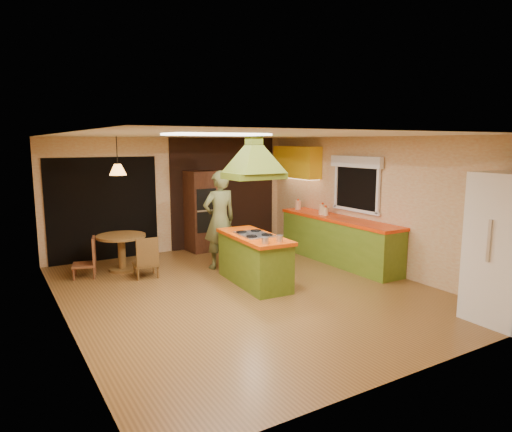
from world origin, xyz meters
TOP-DOWN VIEW (x-y plane):
  - ground at (0.00, 0.00)m, footprint 6.50×6.50m
  - room_walls at (0.00, 0.00)m, footprint 5.50×6.50m
  - ceiling_plane at (0.00, 0.00)m, footprint 6.50×6.50m
  - brick_panel at (1.25, 3.23)m, footprint 2.64×0.03m
  - nook_opening at (-1.50, 3.23)m, footprint 2.20×0.03m
  - right_counter at (2.45, 0.60)m, footprint 0.62×3.05m
  - upper_cabinets at (2.57, 2.20)m, footprint 0.34×1.40m
  - window_right at (2.70, 0.40)m, footprint 0.12×1.35m
  - fluor_panel at (-1.10, -1.20)m, footprint 1.20×0.60m
  - kitchen_island at (0.29, 0.26)m, footprint 0.79×1.73m
  - range_hood at (0.29, 0.26)m, footprint 0.92×0.66m
  - man at (0.24, 1.46)m, footprint 0.71×0.49m
  - refrigerator at (2.33, -2.89)m, footprint 0.84×0.79m
  - wall_oven at (0.52, 2.95)m, footprint 0.62×0.63m
  - dining_table at (-1.43, 2.24)m, footprint 0.90×0.90m
  - chair_left at (-2.13, 2.14)m, footprint 0.48×0.48m
  - chair_near at (-1.18, 1.59)m, footprint 0.44×0.44m
  - pendant_lamp at (-1.43, 2.24)m, footprint 0.39×0.39m
  - canister_large at (2.40, 1.89)m, footprint 0.13×0.13m
  - canister_medium at (2.40, 1.04)m, footprint 0.18×0.18m
  - canister_small at (2.40, 0.94)m, footprint 0.14×0.14m

SIDE VIEW (x-z plane):
  - ground at x=0.00m, z-range 0.00..0.00m
  - chair_left at x=-2.13m, z-range 0.00..0.72m
  - chair_near at x=-1.18m, z-range 0.00..0.75m
  - kitchen_island at x=0.29m, z-range 0.00..0.86m
  - right_counter at x=2.45m, z-range 0.00..0.92m
  - dining_table at x=-1.43m, z-range 0.13..0.82m
  - wall_oven at x=0.52m, z-range 0.00..1.78m
  - man at x=0.24m, z-range 0.00..1.87m
  - canister_small at x=2.40m, z-range 0.92..1.08m
  - refrigerator at x=2.33m, z-range 0.00..2.01m
  - canister_large at x=2.40m, z-range 0.92..1.11m
  - canister_medium at x=2.40m, z-range 0.92..1.13m
  - nook_opening at x=-1.50m, z-range 0.00..2.10m
  - room_walls at x=0.00m, z-range -2.00..4.50m
  - brick_panel at x=1.25m, z-range 0.00..2.50m
  - window_right at x=2.70m, z-range 1.24..2.30m
  - pendant_lamp at x=-1.43m, z-range 1.80..2.00m
  - upper_cabinets at x=2.57m, z-range 1.60..2.30m
  - range_hood at x=0.29m, z-range 1.87..2.65m
  - fluor_panel at x=-1.10m, z-range 2.47..2.50m
  - ceiling_plane at x=0.00m, z-range 2.50..2.50m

